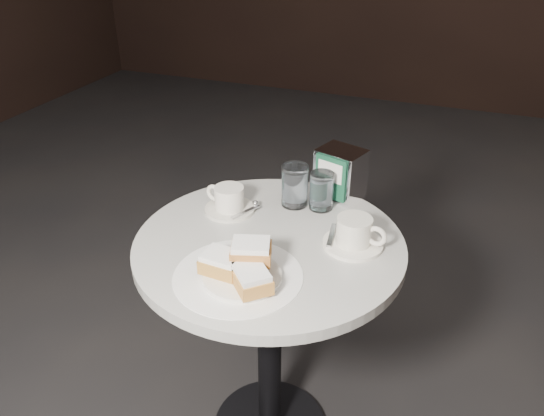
{
  "coord_description": "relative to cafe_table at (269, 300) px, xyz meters",
  "views": [
    {
      "loc": [
        0.41,
        -1.07,
        1.5
      ],
      "look_at": [
        0.0,
        0.02,
        0.83
      ],
      "focal_mm": 35.0,
      "sensor_mm": 36.0,
      "label": 1
    }
  ],
  "objects": [
    {
      "name": "coffee_cup_left",
      "position": [
        -0.16,
        0.1,
        0.23
      ],
      "size": [
        0.17,
        0.17,
        0.07
      ],
      "rotation": [
        0.0,
        0.0,
        -0.19
      ],
      "color": "silver",
      "rests_on": "cafe_table"
    },
    {
      "name": "water_glass_left",
      "position": [
        -0.0,
        0.2,
        0.26
      ],
      "size": [
        0.08,
        0.08,
        0.12
      ],
      "rotation": [
        0.0,
        0.0,
        0.11
      ],
      "color": "white",
      "rests_on": "cafe_table"
    },
    {
      "name": "coffee_cup_right",
      "position": [
        0.21,
        0.05,
        0.23
      ],
      "size": [
        0.17,
        0.17,
        0.08
      ],
      "rotation": [
        0.0,
        0.0,
        -0.13
      ],
      "color": "white",
      "rests_on": "cafe_table"
    },
    {
      "name": "cafe_table",
      "position": [
        0.0,
        0.0,
        0.0
      ],
      "size": [
        0.7,
        0.7,
        0.74
      ],
      "color": "black",
      "rests_on": "ground"
    },
    {
      "name": "napkin_dispenser",
      "position": [
        0.11,
        0.3,
        0.27
      ],
      "size": [
        0.15,
        0.14,
        0.15
      ],
      "rotation": [
        0.0,
        0.0,
        -0.32
      ],
      "color": "white",
      "rests_on": "cafe_table"
    },
    {
      "name": "sugar_spill",
      "position": [
        -0.01,
        -0.17,
        0.2
      ],
      "size": [
        0.38,
        0.38,
        0.0
      ],
      "primitive_type": "cylinder",
      "rotation": [
        0.0,
        0.0,
        -0.3
      ],
      "color": "white",
      "rests_on": "cafe_table"
    },
    {
      "name": "beignet_plate",
      "position": [
        0.0,
        -0.18,
        0.23
      ],
      "size": [
        0.24,
        0.24,
        0.09
      ],
      "rotation": [
        0.0,
        0.0,
        -0.39
      ],
      "color": "white",
      "rests_on": "cafe_table"
    },
    {
      "name": "water_glass_right",
      "position": [
        0.08,
        0.21,
        0.25
      ],
      "size": [
        0.07,
        0.07,
        0.11
      ],
      "rotation": [
        0.0,
        0.0,
        -0.07
      ],
      "color": "silver",
      "rests_on": "cafe_table"
    }
  ]
}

